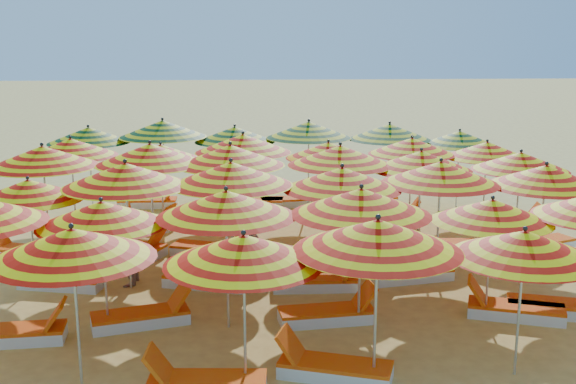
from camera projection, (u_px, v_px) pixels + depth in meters
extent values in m
plane|color=#EFD06A|center=(289.00, 267.00, 15.96)|extent=(120.00, 120.00, 0.00)
cylinder|color=silver|center=(77.00, 312.00, 10.38)|extent=(0.05, 0.05, 2.36)
cone|color=orange|center=(72.00, 244.00, 10.15)|extent=(2.82, 2.82, 0.45)
sphere|color=black|center=(71.00, 226.00, 10.09)|extent=(0.08, 0.08, 0.08)
cylinder|color=silver|center=(245.00, 316.00, 10.32)|extent=(0.04, 0.04, 2.29)
cone|color=orange|center=(244.00, 250.00, 10.11)|extent=(2.69, 2.69, 0.44)
sphere|color=black|center=(243.00, 233.00, 10.05)|extent=(0.08, 0.08, 0.08)
cylinder|color=silver|center=(376.00, 306.00, 10.49)|extent=(0.05, 0.05, 2.46)
cone|color=orange|center=(378.00, 235.00, 10.25)|extent=(2.47, 2.47, 0.47)
sphere|color=black|center=(378.00, 217.00, 10.19)|extent=(0.08, 0.08, 0.08)
cylinder|color=silver|center=(519.00, 306.00, 10.79)|extent=(0.04, 0.04, 2.22)
cone|color=orange|center=(524.00, 244.00, 10.57)|extent=(2.88, 2.88, 0.42)
sphere|color=black|center=(525.00, 229.00, 10.52)|extent=(0.07, 0.07, 0.07)
cylinder|color=silver|center=(105.00, 268.00, 12.46)|extent=(0.04, 0.04, 2.24)
cone|color=orange|center=(102.00, 214.00, 12.25)|extent=(2.49, 2.49, 0.43)
sphere|color=black|center=(101.00, 199.00, 12.19)|extent=(0.07, 0.07, 0.07)
cylinder|color=silver|center=(227.00, 262.00, 12.50)|extent=(0.05, 0.05, 2.41)
cone|color=orange|center=(226.00, 204.00, 12.27)|extent=(2.53, 2.53, 0.46)
sphere|color=black|center=(226.00, 188.00, 12.21)|extent=(0.08, 0.08, 0.08)
cylinder|color=silver|center=(360.00, 260.00, 12.56)|extent=(0.05, 0.05, 2.44)
cone|color=orange|center=(361.00, 202.00, 12.32)|extent=(3.14, 3.14, 0.46)
sphere|color=black|center=(361.00, 186.00, 12.27)|extent=(0.08, 0.08, 0.08)
cylinder|color=silver|center=(489.00, 261.00, 12.95)|extent=(0.04, 0.04, 2.17)
cone|color=orange|center=(492.00, 211.00, 12.74)|extent=(2.17, 2.17, 0.41)
sphere|color=black|center=(493.00, 198.00, 12.69)|extent=(0.07, 0.07, 0.07)
cylinder|color=silver|center=(32.00, 235.00, 14.54)|extent=(0.04, 0.04, 2.18)
cone|color=orange|center=(28.00, 190.00, 14.33)|extent=(2.19, 2.19, 0.42)
sphere|color=black|center=(27.00, 178.00, 14.28)|extent=(0.07, 0.07, 0.07)
cylinder|color=silver|center=(128.00, 228.00, 14.44)|extent=(0.05, 0.05, 2.52)
cone|color=orange|center=(126.00, 175.00, 14.20)|extent=(2.98, 2.98, 0.48)
sphere|color=black|center=(125.00, 161.00, 14.13)|extent=(0.08, 0.08, 0.08)
cylinder|color=silver|center=(232.00, 225.00, 14.68)|extent=(0.05, 0.05, 2.49)
cone|color=orange|center=(231.00, 174.00, 14.44)|extent=(2.72, 2.72, 0.47)
sphere|color=black|center=(231.00, 160.00, 14.38)|extent=(0.08, 0.08, 0.08)
cylinder|color=silver|center=(341.00, 229.00, 14.62)|extent=(0.05, 0.05, 2.40)
cone|color=orange|center=(342.00, 179.00, 14.39)|extent=(2.61, 2.61, 0.46)
sphere|color=black|center=(342.00, 166.00, 14.33)|extent=(0.08, 0.08, 0.08)
cylinder|color=silver|center=(438.00, 222.00, 15.03)|extent=(0.05, 0.05, 2.44)
cone|color=orange|center=(441.00, 173.00, 14.80)|extent=(2.52, 2.52, 0.46)
sphere|color=black|center=(441.00, 160.00, 14.74)|extent=(0.08, 0.08, 0.08)
cylinder|color=silver|center=(542.00, 224.00, 15.03)|extent=(0.05, 0.05, 2.37)
cone|color=orange|center=(546.00, 176.00, 14.80)|extent=(2.76, 2.76, 0.45)
sphere|color=black|center=(547.00, 163.00, 14.75)|extent=(0.08, 0.08, 0.08)
cylinder|color=silver|center=(46.00, 203.00, 16.51)|extent=(0.05, 0.05, 2.51)
cone|color=orange|center=(43.00, 156.00, 16.26)|extent=(3.33, 3.33, 0.48)
sphere|color=black|center=(42.00, 144.00, 16.20)|extent=(0.08, 0.08, 0.08)
cylinder|color=silver|center=(152.00, 201.00, 16.73)|extent=(0.05, 0.05, 2.53)
cone|color=orange|center=(150.00, 154.00, 16.49)|extent=(2.88, 2.88, 0.48)
sphere|color=black|center=(150.00, 142.00, 16.43)|extent=(0.08, 0.08, 0.08)
cylinder|color=silver|center=(231.00, 201.00, 16.69)|extent=(0.05, 0.05, 2.51)
cone|color=orange|center=(230.00, 155.00, 16.45)|extent=(2.74, 2.74, 0.48)
sphere|color=black|center=(230.00, 143.00, 16.39)|extent=(0.08, 0.08, 0.08)
cylinder|color=silver|center=(339.00, 200.00, 16.94)|extent=(0.05, 0.05, 2.46)
cone|color=orange|center=(340.00, 155.00, 16.70)|extent=(2.53, 2.53, 0.47)
sphere|color=black|center=(340.00, 144.00, 16.64)|extent=(0.08, 0.08, 0.08)
cylinder|color=silver|center=(419.00, 204.00, 16.81)|extent=(0.04, 0.04, 2.36)
cone|color=orange|center=(421.00, 160.00, 16.58)|extent=(2.98, 2.98, 0.45)
sphere|color=black|center=(422.00, 149.00, 16.52)|extent=(0.08, 0.08, 0.08)
cylinder|color=silver|center=(518.00, 202.00, 17.13)|extent=(0.04, 0.04, 2.28)
cone|color=orange|center=(521.00, 161.00, 16.91)|extent=(2.41, 2.41, 0.43)
sphere|color=black|center=(521.00, 151.00, 16.85)|extent=(0.08, 0.08, 0.08)
cylinder|color=silver|center=(73.00, 187.00, 18.59)|extent=(0.05, 0.05, 2.37)
cone|color=orange|center=(71.00, 147.00, 18.36)|extent=(2.94, 2.94, 0.45)
sphere|color=black|center=(70.00, 137.00, 18.31)|extent=(0.08, 0.08, 0.08)
cylinder|color=silver|center=(162.00, 189.00, 18.73)|extent=(0.04, 0.04, 2.20)
cone|color=orange|center=(161.00, 152.00, 18.52)|extent=(2.85, 2.85, 0.42)
sphere|color=black|center=(160.00, 143.00, 18.47)|extent=(0.07, 0.07, 0.07)
cylinder|color=silver|center=(244.00, 184.00, 18.59)|extent=(0.05, 0.05, 2.48)
cone|color=orange|center=(243.00, 143.00, 18.35)|extent=(3.22, 3.22, 0.47)
sphere|color=black|center=(243.00, 133.00, 18.29)|extent=(0.08, 0.08, 0.08)
cylinder|color=silver|center=(328.00, 187.00, 18.92)|extent=(0.04, 0.04, 2.23)
cone|color=orange|center=(328.00, 150.00, 18.71)|extent=(2.56, 2.56, 0.42)
sphere|color=black|center=(328.00, 141.00, 18.66)|extent=(0.07, 0.07, 0.07)
cylinder|color=silver|center=(410.00, 183.00, 19.18)|extent=(0.04, 0.04, 2.30)
cone|color=orange|center=(412.00, 146.00, 18.96)|extent=(2.46, 2.46, 0.44)
sphere|color=black|center=(412.00, 137.00, 18.90)|extent=(0.08, 0.08, 0.08)
cylinder|color=silver|center=(485.00, 186.00, 19.03)|extent=(0.04, 0.04, 2.22)
cone|color=orange|center=(487.00, 150.00, 18.82)|extent=(2.34, 2.34, 0.42)
sphere|color=black|center=(487.00, 141.00, 18.77)|extent=(0.07, 0.07, 0.07)
cylinder|color=silver|center=(91.00, 170.00, 20.81)|extent=(0.04, 0.04, 2.35)
cone|color=#637109|center=(89.00, 135.00, 20.58)|extent=(2.82, 2.82, 0.45)
sphere|color=black|center=(88.00, 126.00, 20.53)|extent=(0.08, 0.08, 0.08)
cylinder|color=silver|center=(164.00, 166.00, 20.93)|extent=(0.05, 0.05, 2.53)
cone|color=#637109|center=(163.00, 129.00, 20.69)|extent=(3.35, 3.35, 0.48)
sphere|color=black|center=(162.00, 119.00, 20.63)|extent=(0.08, 0.08, 0.08)
cylinder|color=silver|center=(235.00, 169.00, 21.06)|extent=(0.04, 0.04, 2.34)
cone|color=#637109|center=(235.00, 134.00, 20.83)|extent=(2.72, 2.72, 0.44)
sphere|color=black|center=(235.00, 125.00, 20.78)|extent=(0.08, 0.08, 0.08)
cylinder|color=silver|center=(309.00, 166.00, 21.05)|extent=(0.05, 0.05, 2.48)
cone|color=#637109|center=(309.00, 130.00, 20.82)|extent=(2.59, 2.59, 0.47)
sphere|color=black|center=(309.00, 120.00, 20.76)|extent=(0.08, 0.08, 0.08)
cylinder|color=silver|center=(388.00, 167.00, 21.20)|extent=(0.05, 0.05, 2.40)
cone|color=#637109|center=(389.00, 132.00, 20.97)|extent=(2.61, 2.61, 0.46)
sphere|color=black|center=(390.00, 123.00, 20.91)|extent=(0.08, 0.08, 0.08)
cylinder|color=silver|center=(458.00, 170.00, 21.23)|extent=(0.04, 0.04, 2.19)
cone|color=#637109|center=(459.00, 138.00, 21.02)|extent=(2.47, 2.47, 0.42)
sphere|color=black|center=(460.00, 130.00, 20.97)|extent=(0.07, 0.07, 0.07)
cube|color=#F6550B|center=(207.00, 379.00, 10.39)|extent=(1.74, 0.70, 0.06)
cube|color=#F6550B|center=(158.00, 365.00, 10.35)|extent=(0.40, 0.60, 0.48)
cube|color=white|center=(335.00, 372.00, 10.90)|extent=(1.80, 1.09, 0.20)
cube|color=#F6550B|center=(335.00, 364.00, 10.87)|extent=(1.80, 1.09, 0.06)
cube|color=#F6550B|center=(291.00, 345.00, 10.99)|extent=(0.53, 0.67, 0.48)
cube|color=white|center=(13.00, 337.00, 12.13)|extent=(1.74, 0.72, 0.20)
cube|color=#F6550B|center=(13.00, 330.00, 12.10)|extent=(1.74, 0.72, 0.06)
cube|color=#F6550B|center=(55.00, 315.00, 12.15)|extent=(0.41, 0.61, 0.48)
cube|color=white|center=(141.00, 320.00, 12.84)|extent=(1.79, 1.02, 0.20)
cube|color=#F6550B|center=(140.00, 313.00, 12.81)|extent=(1.79, 1.02, 0.06)
cube|color=#F6550B|center=(179.00, 297.00, 12.98)|extent=(0.51, 0.66, 0.48)
cube|color=white|center=(326.00, 317.00, 12.97)|extent=(1.76, 0.78, 0.20)
cube|color=#F6550B|center=(326.00, 310.00, 12.94)|extent=(1.76, 0.78, 0.06)
cube|color=#F6550B|center=(364.00, 296.00, 13.02)|extent=(0.43, 0.62, 0.48)
cube|color=white|center=(516.00, 313.00, 13.16)|extent=(1.80, 1.10, 0.20)
cube|color=#F6550B|center=(516.00, 306.00, 13.13)|extent=(1.80, 1.10, 0.06)
cube|color=#F6550B|center=(477.00, 291.00, 13.26)|extent=(0.53, 0.67, 0.48)
cube|color=white|center=(555.00, 310.00, 13.30)|extent=(1.80, 1.06, 0.20)
cube|color=#F6550B|center=(555.00, 303.00, 13.27)|extent=(1.80, 1.06, 0.06)
cube|color=white|center=(62.00, 283.00, 14.70)|extent=(1.79, 0.94, 0.20)
cube|color=#F6550B|center=(62.00, 277.00, 14.67)|extent=(1.79, 0.94, 0.06)
cube|color=#F6550B|center=(93.00, 268.00, 14.51)|extent=(0.48, 0.65, 0.48)
cube|color=white|center=(206.00, 282.00, 14.76)|extent=(1.79, 1.04, 0.20)
cube|color=#F6550B|center=(206.00, 276.00, 14.73)|extent=(1.79, 1.04, 0.06)
cube|color=#F6550B|center=(238.00, 268.00, 14.53)|extent=(0.51, 0.66, 0.48)
cube|color=white|center=(315.00, 284.00, 14.62)|extent=(1.71, 0.60, 0.20)
cube|color=#F6550B|center=(315.00, 278.00, 14.59)|extent=(1.71, 0.60, 0.06)
cube|color=#F6550B|center=(349.00, 267.00, 14.58)|extent=(0.37, 0.58, 0.48)
cube|color=white|center=(411.00, 276.00, 15.14)|extent=(1.78, 0.90, 0.20)
cube|color=#F6550B|center=(412.00, 270.00, 15.11)|extent=(1.78, 0.90, 0.06)
cube|color=#F6550B|center=(381.00, 262.00, 14.89)|extent=(0.47, 0.64, 0.48)
cube|color=white|center=(23.00, 254.00, 16.55)|extent=(1.79, 1.17, 0.20)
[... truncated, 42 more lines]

